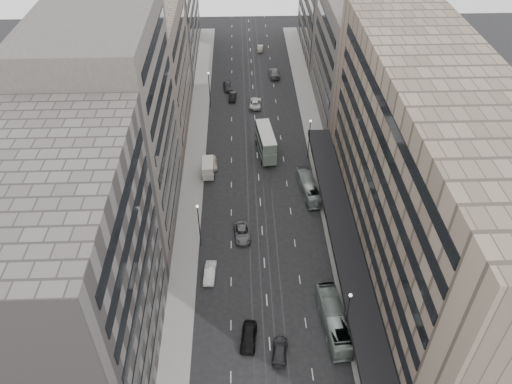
{
  "coord_description": "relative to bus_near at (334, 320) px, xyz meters",
  "views": [
    {
      "loc": [
        -3.1,
        -42.98,
        56.04
      ],
      "look_at": [
        -0.88,
        18.35,
        5.31
      ],
      "focal_mm": 35.0,
      "sensor_mm": 36.0,
      "label": 1
    }
  ],
  "objects": [
    {
      "name": "sedan_7",
      "position": [
        -3.11,
        73.01,
        -0.69
      ],
      "size": [
        2.58,
        5.98,
        1.71
      ],
      "primitive_type": "imported",
      "rotation": [
        0.0,
        0.0,
        3.17
      ],
      "color": "slate",
      "rests_on": "ground"
    },
    {
      "name": "building_right_mid",
      "position": [
        13.0,
        55.73,
        10.45
      ],
      "size": [
        15.0,
        28.0,
        24.0
      ],
      "primitive_type": "cube",
      "color": "#4B4641",
      "rests_on": "ground"
    },
    {
      "name": "sedan_1",
      "position": [
        -16.56,
        9.37,
        -0.82
      ],
      "size": [
        1.87,
        4.55,
        1.47
      ],
      "primitive_type": "imported",
      "rotation": [
        0.0,
        0.0,
        -0.07
      ],
      "color": "white",
      "rests_on": "ground"
    },
    {
      "name": "bus_near",
      "position": [
        0.0,
        0.0,
        0.0
      ],
      "size": [
        3.44,
        11.3,
        3.1
      ],
      "primitive_type": "imported",
      "rotation": [
        0.0,
        0.0,
        3.22
      ],
      "color": "gray",
      "rests_on": "ground"
    },
    {
      "name": "sedan_3",
      "position": [
        -7.32,
        -3.74,
        -0.88
      ],
      "size": [
        2.48,
        4.8,
        1.33
      ],
      "primitive_type": "imported",
      "rotation": [
        0.0,
        0.0,
        3.0
      ],
      "color": "#28272A",
      "rests_on": "ground"
    },
    {
      "name": "sedan_8",
      "position": [
        -14.36,
        66.8,
        -0.74
      ],
      "size": [
        2.41,
        4.94,
        1.62
      ],
      "primitive_type": "imported",
      "rotation": [
        0.0,
        0.0,
        0.1
      ],
      "color": "#29292C",
      "rests_on": "ground"
    },
    {
      "name": "lamp_right_far",
      "position": [
        1.2,
        38.73,
        3.65
      ],
      "size": [
        0.44,
        0.44,
        8.32
      ],
      "color": "#262628",
      "rests_on": "ground"
    },
    {
      "name": "sidewalk_right",
      "position": [
        3.5,
        41.23,
        -1.48
      ],
      "size": [
        4.0,
        125.0,
        0.15
      ],
      "primitive_type": "cube",
      "color": "gray",
      "rests_on": "ground"
    },
    {
      "name": "building_left_b",
      "position": [
        -30.0,
        22.73,
        15.45
      ],
      "size": [
        15.0,
        26.0,
        34.0
      ],
      "primitive_type": "cube",
      "color": "#4B4641",
      "rests_on": "ground"
    },
    {
      "name": "building_left_d",
      "position": [
        -30.0,
        82.73,
        12.45
      ],
      "size": [
        15.0,
        38.0,
        28.0
      ],
      "primitive_type": "cube",
      "color": "#605A57",
      "rests_on": "ground"
    },
    {
      "name": "lamp_left_far",
      "position": [
        -18.2,
        58.73,
        3.65
      ],
      "size": [
        0.44,
        0.44,
        8.32
      ],
      "color": "#262628",
      "rests_on": "ground"
    },
    {
      "name": "sedan_0",
      "position": [
        -11.19,
        -1.72,
        -0.72
      ],
      "size": [
        2.54,
        5.08,
        1.66
      ],
      "primitive_type": "imported",
      "rotation": [
        0.0,
        0.0,
        -0.12
      ],
      "color": "black",
      "rests_on": "ground"
    },
    {
      "name": "ground",
      "position": [
        -8.5,
        3.73,
        -1.55
      ],
      "size": [
        220.0,
        220.0,
        0.0
      ],
      "primitive_type": "plane",
      "color": "black",
      "rests_on": "ground"
    },
    {
      "name": "double_decker",
      "position": [
        -6.84,
        40.09,
        1.21
      ],
      "size": [
        3.77,
        9.6,
        5.12
      ],
      "rotation": [
        0.0,
        0.0,
        0.12
      ],
      "color": "slate",
      "rests_on": "ground"
    },
    {
      "name": "lamp_right_near",
      "position": [
        1.2,
        -1.27,
        3.65
      ],
      "size": [
        0.44,
        0.44,
        8.32
      ],
      "color": "#262628",
      "rests_on": "ground"
    },
    {
      "name": "building_left_c",
      "position": [
        -30.0,
        49.73,
        10.95
      ],
      "size": [
        15.0,
        28.0,
        25.0
      ],
      "primitive_type": "cube",
      "color": "#6C6054",
      "rests_on": "ground"
    },
    {
      "name": "building_right_far",
      "position": [
        13.0,
        85.73,
        12.45
      ],
      "size": [
        15.0,
        32.0,
        28.0
      ],
      "primitive_type": "cube",
      "color": "#605A57",
      "rests_on": "ground"
    },
    {
      "name": "sedan_5",
      "position": [
        -13.24,
        61.82,
        -0.86
      ],
      "size": [
        1.79,
        4.31,
        1.39
      ],
      "primitive_type": "imported",
      "rotation": [
        0.0,
        0.0,
        -0.08
      ],
      "color": "black",
      "rests_on": "ground"
    },
    {
      "name": "sedan_9",
      "position": [
        -5.86,
        88.36,
        -0.88
      ],
      "size": [
        1.67,
        4.14,
        1.34
      ],
      "primitive_type": "imported",
      "rotation": [
        0.0,
        0.0,
        3.08
      ],
      "color": "#A99E8C",
      "rests_on": "ground"
    },
    {
      "name": "sidewalk_left",
      "position": [
        -20.5,
        41.23,
        -1.48
      ],
      "size": [
        4.0,
        125.0,
        0.15
      ],
      "primitive_type": "cube",
      "color": "gray",
      "rests_on": "ground"
    },
    {
      "name": "department_store",
      "position": [
        12.95,
        11.73,
        13.4
      ],
      "size": [
        19.2,
        60.0,
        30.0
      ],
      "color": "#81715E",
      "rests_on": "ground"
    },
    {
      "name": "sedan_2",
      "position": [
        -11.76,
        17.55,
        -0.84
      ],
      "size": [
        2.78,
        5.32,
        1.43
      ],
      "primitive_type": "imported",
      "rotation": [
        0.0,
        0.0,
        0.08
      ],
      "color": "slate",
      "rests_on": "ground"
    },
    {
      "name": "bus_far",
      "position": [
        0.0,
        27.8,
        -0.19
      ],
      "size": [
        3.41,
        9.94,
        2.71
      ],
      "primitive_type": "imported",
      "rotation": [
        0.0,
        0.0,
        3.26
      ],
      "color": "#8F9A93",
      "rests_on": "ground"
    },
    {
      "name": "panel_van",
      "position": [
        -17.7,
        33.81,
        0.03
      ],
      "size": [
        2.34,
        4.61,
        2.88
      ],
      "rotation": [
        0.0,
        0.0,
        0.02
      ],
      "color": "#BBB4A9",
      "rests_on": "ground"
    },
    {
      "name": "building_left_a",
      "position": [
        -30.0,
        -4.27,
        13.45
      ],
      "size": [
        15.0,
        28.0,
        30.0
      ],
      "primitive_type": "cube",
      "color": "#605A57",
      "rests_on": "ground"
    },
    {
      "name": "sedan_4",
      "position": [
        -17.0,
        36.48,
        -0.82
      ],
      "size": [
        2.06,
        4.4,
        1.46
      ],
      "primitive_type": "imported",
      "rotation": [
        0.0,
        0.0,
        0.08
      ],
      "color": "beige",
      "rests_on": "ground"
    },
    {
      "name": "lamp_left_near",
      "position": [
        -18.2,
        15.73,
        3.65
      ],
      "size": [
        0.44,
        0.44,
        8.32
      ],
      "color": "#262628",
      "rests_on": "ground"
    },
    {
      "name": "sedan_6",
      "position": [
        -8.2,
        58.69,
        -0.8
      ],
      "size": [
        2.92,
        5.61,
        1.51
      ],
      "primitive_type": "imported",
      "rotation": [
        0.0,
        0.0,
        3.06
      ],
      "color": "silver",
      "rests_on": "ground"
    }
  ]
}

